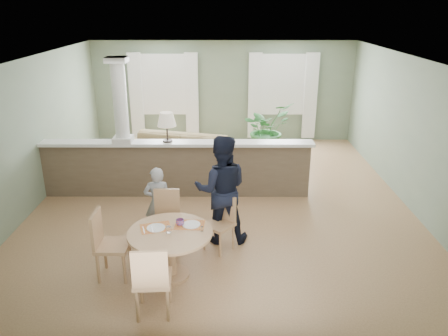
{
  "coord_description": "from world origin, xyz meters",
  "views": [
    {
      "loc": [
        0.06,
        -7.81,
        3.59
      ],
      "look_at": [
        0.04,
        -1.0,
        1.02
      ],
      "focal_mm": 35.0,
      "sensor_mm": 36.0,
      "label": 1
    }
  ],
  "objects_px": {
    "dining_table": "(171,240)",
    "chair_far_man": "(222,220)",
    "sofa": "(176,155)",
    "chair_side": "(107,242)",
    "houseplant": "(267,129)",
    "chair_near": "(152,278)",
    "chair_far_boy": "(167,216)",
    "man_person": "(221,190)",
    "child_person": "(158,203)"
  },
  "relations": [
    {
      "from": "dining_table",
      "to": "chair_far_boy",
      "type": "height_order",
      "value": "chair_far_boy"
    },
    {
      "from": "chair_near",
      "to": "chair_side",
      "type": "relative_size",
      "value": 1.0
    },
    {
      "from": "sofa",
      "to": "chair_far_boy",
      "type": "bearing_deg",
      "value": -71.9
    },
    {
      "from": "houseplant",
      "to": "child_person",
      "type": "height_order",
      "value": "houseplant"
    },
    {
      "from": "child_person",
      "to": "chair_near",
      "type": "bearing_deg",
      "value": 93.92
    },
    {
      "from": "houseplant",
      "to": "chair_far_man",
      "type": "xyz_separation_m",
      "value": [
        -1.08,
        -4.54,
        -0.19
      ]
    },
    {
      "from": "chair_far_man",
      "to": "chair_side",
      "type": "height_order",
      "value": "chair_side"
    },
    {
      "from": "chair_far_man",
      "to": "chair_near",
      "type": "height_order",
      "value": "chair_near"
    },
    {
      "from": "dining_table",
      "to": "child_person",
      "type": "distance_m",
      "value": 1.14
    },
    {
      "from": "man_person",
      "to": "chair_far_boy",
      "type": "bearing_deg",
      "value": 12.23
    },
    {
      "from": "man_person",
      "to": "houseplant",
      "type": "bearing_deg",
      "value": -104.89
    },
    {
      "from": "chair_far_boy",
      "to": "chair_far_man",
      "type": "relative_size",
      "value": 1.06
    },
    {
      "from": "chair_far_man",
      "to": "man_person",
      "type": "height_order",
      "value": "man_person"
    },
    {
      "from": "man_person",
      "to": "chair_side",
      "type": "bearing_deg",
      "value": 32.53
    },
    {
      "from": "sofa",
      "to": "chair_near",
      "type": "distance_m",
      "value": 4.93
    },
    {
      "from": "sofa",
      "to": "dining_table",
      "type": "distance_m",
      "value": 4.09
    },
    {
      "from": "chair_near",
      "to": "man_person",
      "type": "distance_m",
      "value": 2.07
    },
    {
      "from": "dining_table",
      "to": "chair_far_man",
      "type": "distance_m",
      "value": 1.03
    },
    {
      "from": "chair_far_man",
      "to": "chair_far_boy",
      "type": "bearing_deg",
      "value": -145.31
    },
    {
      "from": "sofa",
      "to": "chair_side",
      "type": "xyz_separation_m",
      "value": [
        -0.52,
        -4.07,
        0.14
      ]
    },
    {
      "from": "sofa",
      "to": "child_person",
      "type": "height_order",
      "value": "child_person"
    },
    {
      "from": "chair_near",
      "to": "dining_table",
      "type": "bearing_deg",
      "value": -101.73
    },
    {
      "from": "chair_side",
      "to": "man_person",
      "type": "distance_m",
      "value": 1.89
    },
    {
      "from": "houseplant",
      "to": "chair_near",
      "type": "xyz_separation_m",
      "value": [
        -1.9,
        -6.16,
        -0.12
      ]
    },
    {
      "from": "sofa",
      "to": "child_person",
      "type": "relative_size",
      "value": 2.28
    },
    {
      "from": "dining_table",
      "to": "man_person",
      "type": "relative_size",
      "value": 0.66
    },
    {
      "from": "chair_far_man",
      "to": "chair_side",
      "type": "bearing_deg",
      "value": -115.07
    },
    {
      "from": "sofa",
      "to": "houseplant",
      "type": "height_order",
      "value": "houseplant"
    },
    {
      "from": "dining_table",
      "to": "chair_side",
      "type": "bearing_deg",
      "value": -179.89
    },
    {
      "from": "chair_near",
      "to": "chair_side",
      "type": "height_order",
      "value": "chair_near"
    },
    {
      "from": "dining_table",
      "to": "chair_far_man",
      "type": "xyz_separation_m",
      "value": [
        0.69,
        0.76,
        -0.08
      ]
    },
    {
      "from": "chair_far_man",
      "to": "man_person",
      "type": "xyz_separation_m",
      "value": [
        -0.01,
        0.26,
        0.4
      ]
    },
    {
      "from": "child_person",
      "to": "sofa",
      "type": "bearing_deg",
      "value": -91.54
    },
    {
      "from": "chair_far_man",
      "to": "sofa",
      "type": "bearing_deg",
      "value": 146.57
    },
    {
      "from": "sofa",
      "to": "child_person",
      "type": "distance_m",
      "value": 2.99
    },
    {
      "from": "houseplant",
      "to": "chair_near",
      "type": "distance_m",
      "value": 6.45
    },
    {
      "from": "dining_table",
      "to": "chair_side",
      "type": "height_order",
      "value": "chair_side"
    },
    {
      "from": "chair_side",
      "to": "man_person",
      "type": "bearing_deg",
      "value": -56.08
    },
    {
      "from": "chair_far_boy",
      "to": "chair_side",
      "type": "xyz_separation_m",
      "value": [
        -0.72,
        -0.83,
        0.03
      ]
    },
    {
      "from": "chair_near",
      "to": "houseplant",
      "type": "bearing_deg",
      "value": -110.57
    },
    {
      "from": "dining_table",
      "to": "man_person",
      "type": "height_order",
      "value": "man_person"
    },
    {
      "from": "child_person",
      "to": "dining_table",
      "type": "bearing_deg",
      "value": 104.73
    },
    {
      "from": "sofa",
      "to": "man_person",
      "type": "relative_size",
      "value": 1.58
    },
    {
      "from": "chair_far_boy",
      "to": "chair_near",
      "type": "bearing_deg",
      "value": -89.37
    },
    {
      "from": "sofa",
      "to": "chair_far_boy",
      "type": "distance_m",
      "value": 3.25
    },
    {
      "from": "chair_near",
      "to": "chair_side",
      "type": "xyz_separation_m",
      "value": [
        -0.75,
        0.85,
        -0.0
      ]
    },
    {
      "from": "man_person",
      "to": "chair_far_man",
      "type": "bearing_deg",
      "value": 90.93
    },
    {
      "from": "dining_table",
      "to": "chair_near",
      "type": "distance_m",
      "value": 0.86
    },
    {
      "from": "chair_far_boy",
      "to": "sofa",
      "type": "bearing_deg",
      "value": 92.85
    },
    {
      "from": "sofa",
      "to": "dining_table",
      "type": "xyz_separation_m",
      "value": [
        0.36,
        -4.07,
        0.15
      ]
    }
  ]
}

